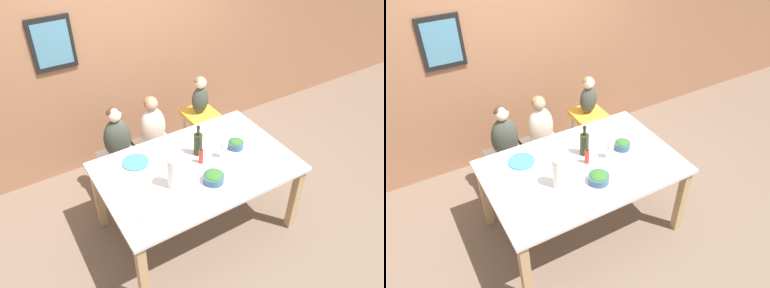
# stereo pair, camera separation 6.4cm
# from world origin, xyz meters

# --- Properties ---
(ground_plane) EXTENTS (14.00, 14.00, 0.00)m
(ground_plane) POSITION_xyz_m (0.00, 0.00, 0.00)
(ground_plane) COLOR #705B4C
(wall_back) EXTENTS (10.00, 0.09, 2.70)m
(wall_back) POSITION_xyz_m (-0.00, 1.43, 1.35)
(wall_back) COLOR #9E6B4C
(wall_back) RESTS_ON ground_plane
(dining_table) EXTENTS (1.65, 1.06, 0.75)m
(dining_table) POSITION_xyz_m (0.00, 0.00, 0.66)
(dining_table) COLOR silver
(dining_table) RESTS_ON ground_plane
(chair_far_left) EXTENTS (0.40, 0.39, 0.48)m
(chair_far_left) POSITION_xyz_m (-0.41, 0.78, 0.40)
(chair_far_left) COLOR silver
(chair_far_left) RESTS_ON ground_plane
(chair_far_center) EXTENTS (0.40, 0.39, 0.48)m
(chair_far_center) POSITION_xyz_m (-0.04, 0.78, 0.40)
(chair_far_center) COLOR silver
(chair_far_center) RESTS_ON ground_plane
(chair_right_highchair) EXTENTS (0.34, 0.33, 0.69)m
(chair_right_highchair) POSITION_xyz_m (0.52, 0.78, 0.54)
(chair_right_highchair) COLOR silver
(chair_right_highchair) RESTS_ON ground_plane
(person_child_left) EXTENTS (0.27, 0.18, 0.56)m
(person_child_left) POSITION_xyz_m (-0.41, 0.78, 0.74)
(person_child_left) COLOR #3D4238
(person_child_left) RESTS_ON chair_far_left
(person_child_center) EXTENTS (0.27, 0.18, 0.56)m
(person_child_center) POSITION_xyz_m (-0.04, 0.78, 0.74)
(person_child_center) COLOR beige
(person_child_center) RESTS_ON chair_far_center
(person_baby_right) EXTENTS (0.19, 0.13, 0.41)m
(person_baby_right) POSITION_xyz_m (0.52, 0.78, 0.90)
(person_baby_right) COLOR #3D4238
(person_baby_right) RESTS_ON chair_right_highchair
(wine_bottle) EXTENTS (0.08, 0.08, 0.29)m
(wine_bottle) POSITION_xyz_m (0.09, 0.13, 0.86)
(wine_bottle) COLOR #232D19
(wine_bottle) RESTS_ON dining_table
(paper_towel_roll) EXTENTS (0.11, 0.11, 0.28)m
(paper_towel_roll) POSITION_xyz_m (-0.28, -0.12, 0.89)
(paper_towel_roll) COLOR white
(paper_towel_roll) RESTS_ON dining_table
(wine_glass_near) EXTENTS (0.07, 0.07, 0.18)m
(wine_glass_near) POSITION_xyz_m (0.26, -0.02, 0.87)
(wine_glass_near) COLOR white
(wine_glass_near) RESTS_ON dining_table
(salad_bowl_large) EXTENTS (0.17, 0.17, 0.09)m
(salad_bowl_large) POSITION_xyz_m (0.01, -0.23, 0.79)
(salad_bowl_large) COLOR #335675
(salad_bowl_large) RESTS_ON dining_table
(salad_bowl_small) EXTENTS (0.14, 0.14, 0.09)m
(salad_bowl_small) POSITION_xyz_m (0.43, 0.03, 0.79)
(salad_bowl_small) COLOR #335675
(salad_bowl_small) RESTS_ON dining_table
(dinner_plate_front_left) EXTENTS (0.23, 0.23, 0.01)m
(dinner_plate_front_left) POSITION_xyz_m (-0.54, -0.28, 0.75)
(dinner_plate_front_left) COLOR silver
(dinner_plate_front_left) RESTS_ON dining_table
(dinner_plate_back_left) EXTENTS (0.23, 0.23, 0.01)m
(dinner_plate_back_left) POSITION_xyz_m (-0.43, 0.31, 0.75)
(dinner_plate_back_left) COLOR teal
(dinner_plate_back_left) RESTS_ON dining_table
(dinner_plate_back_right) EXTENTS (0.23, 0.23, 0.01)m
(dinner_plate_back_right) POSITION_xyz_m (0.48, 0.28, 0.75)
(dinner_plate_back_right) COLOR silver
(dinner_plate_back_right) RESTS_ON dining_table
(condiment_bottle_hot_sauce) EXTENTS (0.04, 0.04, 0.16)m
(condiment_bottle_hot_sauce) POSITION_xyz_m (0.05, 0.02, 0.82)
(condiment_bottle_hot_sauce) COLOR red
(condiment_bottle_hot_sauce) RESTS_ON dining_table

